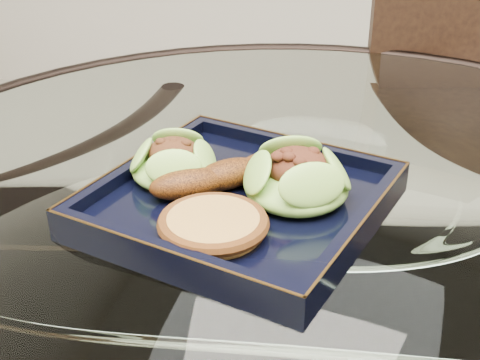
% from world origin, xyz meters
% --- Properties ---
extents(dining_table, '(1.13, 1.13, 0.77)m').
position_xyz_m(dining_table, '(-0.00, -0.00, 0.60)').
color(dining_table, white).
rests_on(dining_table, ground).
extents(dining_chair, '(0.50, 0.50, 0.92)m').
position_xyz_m(dining_chair, '(0.20, 0.51, 0.51)').
color(dining_chair, '#301D10').
rests_on(dining_chair, ground).
extents(navy_plate, '(0.32, 0.32, 0.02)m').
position_xyz_m(navy_plate, '(-0.06, -0.06, 0.77)').
color(navy_plate, black).
rests_on(navy_plate, dining_table).
extents(lettuce_wrap_left, '(0.10, 0.10, 0.03)m').
position_xyz_m(lettuce_wrap_left, '(-0.14, -0.04, 0.80)').
color(lettuce_wrap_left, '#5A8E29').
rests_on(lettuce_wrap_left, navy_plate).
extents(lettuce_wrap_right, '(0.11, 0.11, 0.04)m').
position_xyz_m(lettuce_wrap_right, '(-0.00, -0.04, 0.80)').
color(lettuce_wrap_right, '#60992C').
rests_on(lettuce_wrap_right, navy_plate).
extents(roasted_plantain, '(0.14, 0.14, 0.03)m').
position_xyz_m(roasted_plantain, '(-0.08, -0.04, 0.80)').
color(roasted_plantain, '#612E0A').
rests_on(roasted_plantain, navy_plate).
extents(crumb_patty, '(0.09, 0.09, 0.02)m').
position_xyz_m(crumb_patty, '(-0.06, -0.13, 0.79)').
color(crumb_patty, '#BA8E3E').
rests_on(crumb_patty, navy_plate).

